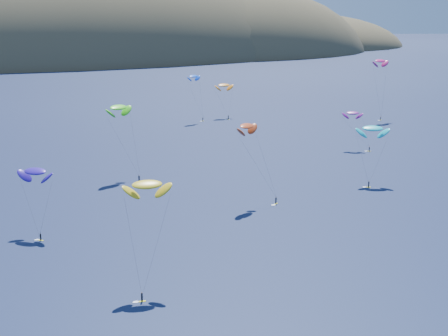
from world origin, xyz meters
The scene contains 10 objects.
island centered at (39.40, 562.36, -10.74)m, with size 730.00×300.00×210.00m.
kitesurfer_2 centered at (-31.38, 41.17, 18.58)m, with size 8.97×11.24×20.98m.
kitesurfer_3 centered at (-19.99, 116.09, 20.39)m, with size 10.07×15.58×23.01m.
kitesurfer_4 centered at (29.58, 191.78, 19.26)m, with size 7.50×6.75×21.22m.
kitesurfer_5 centered at (46.10, 82.52, 15.45)m, with size 10.17×10.39×18.03m.
kitesurfer_6 centered at (64.15, 120.29, 12.56)m, with size 7.60×10.55×14.53m.
kitesurfer_8 centered at (107.65, 166.45, 25.39)m, with size 9.99×8.93×28.00m.
kitesurfer_9 centered at (5.13, 79.10, 19.74)m, with size 10.59×10.60×21.99m.
kitesurfer_10 centered at (-47.97, 76.09, 13.88)m, with size 9.03×11.91×16.28m.
kitesurfer_11 centered at (45.58, 196.20, 14.12)m, with size 8.77×10.71×16.54m.
Camera 1 is at (-58.59, -64.48, 50.73)m, focal length 50.00 mm.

